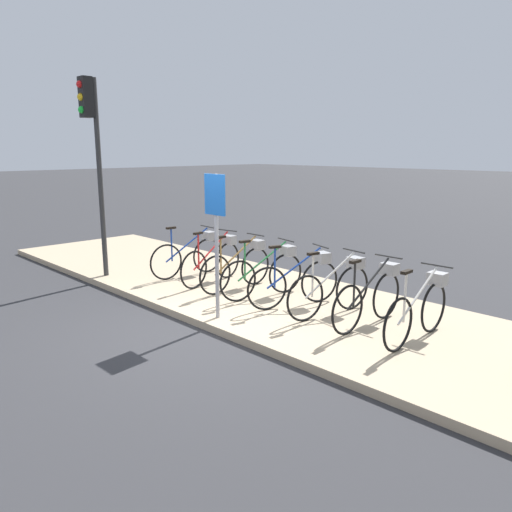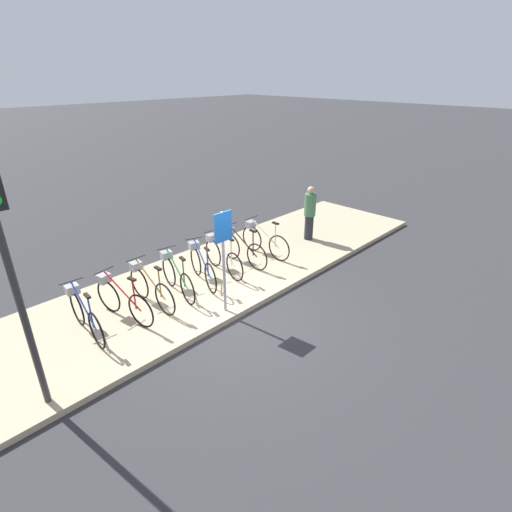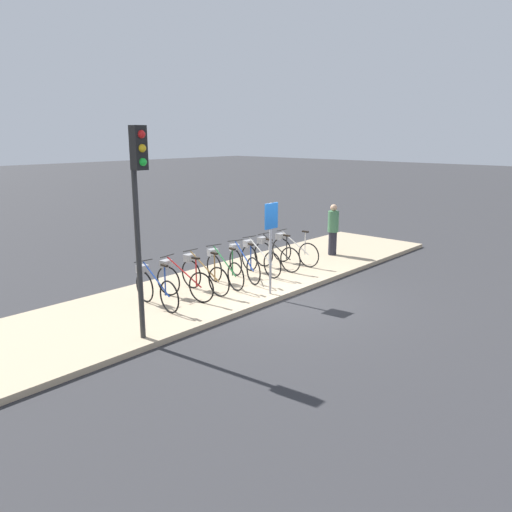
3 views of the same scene
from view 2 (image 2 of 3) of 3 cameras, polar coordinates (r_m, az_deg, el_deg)
ground_plane at (r=8.55m, az=-2.52°, el=-8.89°), size 120.00×120.00×0.00m
sidewalk at (r=9.64m, az=-9.51°, el=-4.55°), size 15.57×3.39×0.12m
parked_bicycle_0 at (r=8.34m, az=-23.40°, el=-7.45°), size 0.46×1.71×1.05m
parked_bicycle_1 at (r=8.57m, az=-18.76°, el=-5.72°), size 0.48×1.70×1.05m
parked_bicycle_2 at (r=8.87m, az=-15.04°, el=-4.11°), size 0.46×1.71×1.05m
parked_bicycle_3 at (r=9.19m, az=-11.39°, el=-2.63°), size 0.51×1.69×1.05m
parked_bicycle_4 at (r=9.57m, az=-7.82°, el=-1.17°), size 0.67×1.64×1.05m
parked_bicycle_5 at (r=9.99m, az=-4.95°, el=0.15°), size 0.46×1.70×1.05m
parked_bicycle_6 at (r=10.41m, az=-2.17°, el=1.29°), size 0.46×1.71×1.05m
parked_bicycle_7 at (r=10.90m, az=0.96°, el=2.44°), size 0.46×1.72×1.05m
pedestrian at (r=11.92m, az=7.68°, el=6.23°), size 0.34×0.34×1.62m
traffic_light at (r=5.86m, az=-32.52°, el=2.39°), size 0.24×0.40×3.89m
sign_post at (r=7.90m, az=-4.69°, el=1.47°), size 0.44×0.07×2.20m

